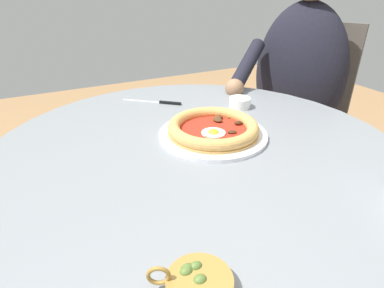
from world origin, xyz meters
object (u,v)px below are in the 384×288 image
Objects in this scene: dining_table at (196,190)px; cafe_chair_diner at (304,106)px; pizza_on_plate at (213,130)px; ramekin_capers at (240,102)px; steak_knife at (160,102)px; olive_pan at (198,283)px; diner_person at (291,119)px.

dining_table is 1.15× the size of cafe_chair_diner.
ramekin_capers is at bearing -141.81° from pizza_on_plate.
steak_knife is 1.49× the size of olive_pan.
diner_person reaches higher than dining_table.
pizza_on_plate is 4.21× the size of ramekin_capers.
olive_pan is 1.12m from diner_person.
diner_person is (-0.62, 0.00, -0.18)m from steak_knife.
olive_pan reaches higher than dining_table.
steak_knife is at bearing -83.50° from pizza_on_plate.
dining_table is 15.21× the size of ramekin_capers.
steak_knife is at bearing -107.58° from olive_pan.
cafe_chair_diner is at bearing -141.69° from olive_pan.
pizza_on_plate is 0.83m from cafe_chair_diner.
dining_table is 0.36m from steak_knife.
olive_pan is 0.12× the size of cafe_chair_diner.
steak_knife is (0.03, -0.30, -0.02)m from pizza_on_plate.
ramekin_capers is 0.47m from diner_person.
pizza_on_plate is 0.24m from ramekin_capers.
pizza_on_plate is 2.62× the size of olive_pan.
diner_person reaches higher than steak_knife.
ramekin_capers is (-0.22, 0.16, 0.02)m from steak_knife.
steak_knife is (-0.03, -0.33, 0.14)m from dining_table.
cafe_chair_diner reaches higher than steak_knife.
ramekin_capers is at bearing -128.82° from olive_pan.
cafe_chair_diner is (-0.53, -0.22, -0.18)m from ramekin_capers.
olive_pan is (0.45, 0.56, -0.01)m from ramekin_capers.
olive_pan is (0.26, 0.41, -0.01)m from pizza_on_plate.
dining_table is at bearing 26.73° from diner_person.
dining_table is 9.45× the size of olive_pan.
steak_knife is 0.65m from diner_person.
olive_pan is 1.26m from cafe_chair_diner.
cafe_chair_diner reaches higher than pizza_on_plate.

